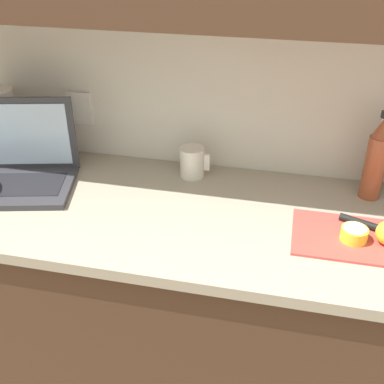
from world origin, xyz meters
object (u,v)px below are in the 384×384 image
object	(u,v)px
cutting_board	(371,240)
lemon_half_cut	(354,234)
bottle_water_clear	(376,159)
measuring_cup	(192,162)
paper_towel_roll	(1,123)
laptop	(25,165)
knife	(373,228)

from	to	relation	value
cutting_board	lemon_half_cut	xyz separation A→B (m)	(-0.05, -0.01, 0.02)
bottle_water_clear	lemon_half_cut	bearing A→B (deg)	-103.75
bottle_water_clear	measuring_cup	xyz separation A→B (m)	(-0.59, 0.01, -0.08)
bottle_water_clear	paper_towel_roll	bearing A→B (deg)	179.30
measuring_cup	lemon_half_cut	bearing A→B (deg)	-27.88
laptop	knife	world-z (taller)	laptop
cutting_board	measuring_cup	xyz separation A→B (m)	(-0.58, 0.26, 0.05)
measuring_cup	laptop	bearing A→B (deg)	-162.59
lemon_half_cut	paper_towel_roll	distance (m)	1.28
knife	bottle_water_clear	world-z (taller)	bottle_water_clear
laptop	lemon_half_cut	distance (m)	1.07
measuring_cup	bottle_water_clear	bearing A→B (deg)	-0.99
laptop	cutting_board	size ratio (longest dim) A/B	0.86
cutting_board	knife	xyz separation A→B (m)	(0.01, 0.05, 0.01)
cutting_board	paper_towel_roll	size ratio (longest dim) A/B	1.72
bottle_water_clear	paper_towel_roll	xyz separation A→B (m)	(-1.31, 0.02, -0.01)
bottle_water_clear	paper_towel_roll	distance (m)	1.31
knife	measuring_cup	world-z (taller)	measuring_cup
measuring_cup	paper_towel_roll	distance (m)	0.72
laptop	measuring_cup	bearing A→B (deg)	3.48
lemon_half_cut	bottle_water_clear	xyz separation A→B (m)	(0.07, 0.27, 0.11)
laptop	paper_towel_roll	xyz separation A→B (m)	(-0.18, 0.17, 0.06)
lemon_half_cut	measuring_cup	bearing A→B (deg)	152.12
laptop	cutting_board	xyz separation A→B (m)	(1.11, -0.10, -0.06)
cutting_board	knife	world-z (taller)	knife
laptop	lemon_half_cut	world-z (taller)	laptop
laptop	paper_towel_roll	world-z (taller)	laptop
laptop	lemon_half_cut	xyz separation A→B (m)	(1.06, -0.11, -0.04)
laptop	cutting_board	world-z (taller)	laptop
paper_towel_roll	lemon_half_cut	bearing A→B (deg)	-12.83
laptop	cutting_board	bearing A→B (deg)	-18.87
laptop	paper_towel_roll	bearing A→B (deg)	122.09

